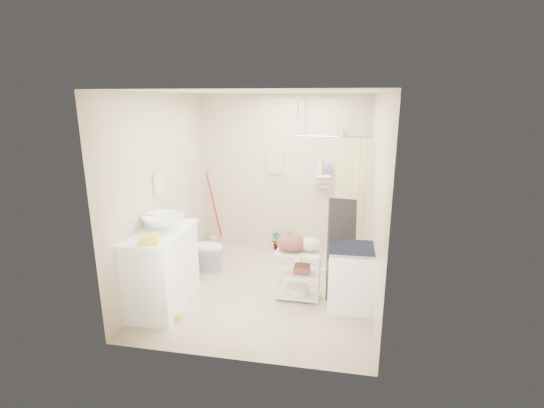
{
  "coord_description": "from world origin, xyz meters",
  "views": [
    {
      "loc": [
        1.0,
        -4.86,
        2.52
      ],
      "look_at": [
        0.05,
        0.25,
        1.12
      ],
      "focal_mm": 26.0,
      "sensor_mm": 36.0,
      "label": 1
    }
  ],
  "objects": [
    {
      "name": "floor",
      "position": [
        0.0,
        0.0,
        0.0
      ],
      "size": [
        3.2,
        3.2,
        0.0
      ],
      "primitive_type": "plane",
      "color": "#BBA98C",
      "rests_on": "ground"
    },
    {
      "name": "ceiling",
      "position": [
        0.0,
        0.0,
        2.6
      ],
      "size": [
        2.8,
        3.2,
        0.04
      ],
      "primitive_type": "cube",
      "color": "silver",
      "rests_on": "ground"
    },
    {
      "name": "wall_back",
      "position": [
        0.0,
        1.6,
        1.3
      ],
      "size": [
        2.8,
        0.04,
        2.6
      ],
      "primitive_type": "cube",
      "color": "beige",
      "rests_on": "ground"
    },
    {
      "name": "wall_front",
      "position": [
        0.0,
        -1.6,
        1.3
      ],
      "size": [
        2.8,
        0.04,
        2.6
      ],
      "primitive_type": "cube",
      "color": "beige",
      "rests_on": "ground"
    },
    {
      "name": "wall_left",
      "position": [
        -1.4,
        0.0,
        1.3
      ],
      "size": [
        0.04,
        3.2,
        2.6
      ],
      "primitive_type": "cube",
      "color": "beige",
      "rests_on": "ground"
    },
    {
      "name": "wall_right",
      "position": [
        1.4,
        0.0,
        1.3
      ],
      "size": [
        0.04,
        3.2,
        2.6
      ],
      "primitive_type": "cube",
      "color": "beige",
      "rests_on": "ground"
    },
    {
      "name": "vanity",
      "position": [
        -1.16,
        -0.71,
        0.49
      ],
      "size": [
        0.65,
        1.13,
        0.98
      ],
      "primitive_type": "cube",
      "rotation": [
        0.0,
        0.0,
        0.03
      ],
      "color": "white",
      "rests_on": "ground"
    },
    {
      "name": "sink",
      "position": [
        -1.13,
        -0.62,
        1.07
      ],
      "size": [
        0.63,
        0.63,
        0.18
      ],
      "primitive_type": "imported",
      "rotation": [
        0.0,
        0.0,
        0.26
      ],
      "color": "white",
      "rests_on": "vanity"
    },
    {
      "name": "counter_basket",
      "position": [
        -1.06,
        -1.12,
        1.03
      ],
      "size": [
        0.22,
        0.19,
        0.1
      ],
      "primitive_type": "cube",
      "rotation": [
        0.0,
        0.0,
        0.31
      ],
      "color": "yellow",
      "rests_on": "vanity"
    },
    {
      "name": "floor_basket",
      "position": [
        -0.88,
        -1.01,
        0.06
      ],
      "size": [
        0.26,
        0.22,
        0.12
      ],
      "primitive_type": "cube",
      "rotation": [
        0.0,
        0.0,
        0.2
      ],
      "color": "#D6CA43",
      "rests_on": "ground"
    },
    {
      "name": "toilet",
      "position": [
        -1.04,
        0.37,
        0.35
      ],
      "size": [
        0.69,
        0.4,
        0.69
      ],
      "primitive_type": "imported",
      "rotation": [
        0.0,
        0.0,
        1.59
      ],
      "color": "silver",
      "rests_on": "ground"
    },
    {
      "name": "mop",
      "position": [
        -1.25,
        1.48,
        0.65
      ],
      "size": [
        0.14,
        0.14,
        1.3
      ],
      "primitive_type": null,
      "rotation": [
        0.0,
        0.0,
        0.13
      ],
      "color": "red",
      "rests_on": "ground"
    },
    {
      "name": "potted_plant_a",
      "position": [
        -0.09,
        1.39,
        0.16
      ],
      "size": [
        0.18,
        0.14,
        0.32
      ],
      "primitive_type": "imported",
      "rotation": [
        0.0,
        0.0,
        0.14
      ],
      "color": "#9B5E35",
      "rests_on": "ground"
    },
    {
      "name": "potted_plant_b",
      "position": [
        0.11,
        1.46,
        0.16
      ],
      "size": [
        0.19,
        0.16,
        0.32
      ],
      "primitive_type": "imported",
      "rotation": [
        0.0,
        0.0,
        -0.08
      ],
      "color": "brown",
      "rests_on": "ground"
    },
    {
      "name": "hanging_towel",
      "position": [
        -0.15,
        1.58,
        1.5
      ],
      "size": [
        0.28,
        0.03,
        0.42
      ],
      "primitive_type": "cube",
      "color": "beige",
      "rests_on": "wall_back"
    },
    {
      "name": "towel_ring",
      "position": [
        -1.38,
        -0.2,
        1.47
      ],
      "size": [
        0.04,
        0.22,
        0.34
      ],
      "primitive_type": null,
      "color": "beige",
      "rests_on": "wall_left"
    },
    {
      "name": "tp_holder",
      "position": [
        -1.36,
        0.05,
        0.72
      ],
      "size": [
        0.08,
        0.12,
        0.14
      ],
      "primitive_type": null,
      "color": "white",
      "rests_on": "wall_left"
    },
    {
      "name": "shower",
      "position": [
        0.85,
        1.05,
        1.05
      ],
      "size": [
        1.1,
        1.1,
        2.1
      ],
      "primitive_type": null,
      "color": "silver",
      "rests_on": "ground"
    },
    {
      "name": "shampoo_bottle_a",
      "position": [
        0.62,
        1.52,
        1.45
      ],
      "size": [
        0.12,
        0.12,
        0.26
      ],
      "primitive_type": "imported",
      "rotation": [
        0.0,
        0.0,
        0.21
      ],
      "color": "silver",
      "rests_on": "shower"
    },
    {
      "name": "shampoo_bottle_b",
      "position": [
        0.76,
        1.53,
        1.41
      ],
      "size": [
        0.1,
        0.1,
        0.19
      ],
      "primitive_type": "imported",
      "rotation": [
        0.0,
        0.0,
        0.15
      ],
      "color": "#4C5BB9",
      "rests_on": "shower"
    },
    {
      "name": "washing_machine",
      "position": [
        1.14,
        -0.31,
        0.39
      ],
      "size": [
        0.54,
        0.56,
        0.78
      ],
      "primitive_type": "cube",
      "rotation": [
        0.0,
        0.0,
        0.02
      ],
      "color": "white",
      "rests_on": "ground"
    },
    {
      "name": "laundry_rack",
      "position": [
        0.48,
        -0.22,
        0.39
      ],
      "size": [
        0.57,
        0.34,
        0.78
      ],
      "primitive_type": null,
      "rotation": [
        0.0,
        0.0,
        -0.02
      ],
      "color": "beige",
      "rests_on": "ground"
    },
    {
      "name": "ironing_board",
      "position": [
        1.01,
        -0.11,
        0.67
      ],
      "size": [
        0.39,
        0.27,
        1.34
      ],
      "primitive_type": null,
      "rotation": [
        0.0,
        0.0,
        0.45
      ],
      "color": "black",
      "rests_on": "ground"
    }
  ]
}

